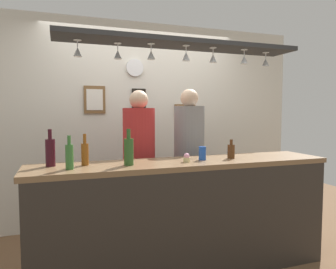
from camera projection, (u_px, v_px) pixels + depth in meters
The scene contains 24 objects.
ground_plane at pixel (171, 254), 3.20m from camera, with size 8.00×8.00×0.00m, color brown.
back_wall at pixel (143, 123), 4.14m from camera, with size 4.40×0.06×2.60m, color silver.
bar_counter at pixel (191, 202), 2.68m from camera, with size 2.70×0.55×1.01m.
overhead_glass_rack at pixel (183, 44), 2.77m from camera, with size 2.20×0.36×0.04m, color black.
hanging_wineglass_far_left at pixel (78, 51), 2.52m from camera, with size 0.07×0.07×0.13m.
hanging_wineglass_left at pixel (118, 54), 2.64m from camera, with size 0.07×0.07×0.13m.
hanging_wineglass_center_left at pixel (151, 54), 2.67m from camera, with size 0.07×0.07×0.13m.
hanging_wineglass_center at pixel (186, 56), 2.74m from camera, with size 0.07×0.07×0.13m.
hanging_wineglass_center_right at pixel (213, 58), 2.83m from camera, with size 0.07×0.07×0.13m.
hanging_wineglass_right at pixel (244, 59), 2.92m from camera, with size 0.07×0.07×0.13m.
hanging_wineglass_far_right at pixel (266, 62), 3.06m from camera, with size 0.07×0.07×0.13m.
person_middle_red_shirt at pixel (139, 153), 3.33m from camera, with size 0.34×0.34×1.68m.
person_right_grey_shirt at pixel (189, 149), 3.52m from camera, with size 0.34×0.34×1.70m.
bottle_beer_amber_tall at pixel (85, 153), 2.57m from camera, with size 0.06×0.06×0.26m.
bottle_beer_brown_stubby at pixel (231, 151), 2.95m from camera, with size 0.07×0.07×0.18m.
bottle_champagne_green at pixel (129, 151), 2.58m from camera, with size 0.08×0.08×0.30m.
bottle_beer_green_import at pixel (69, 156), 2.39m from camera, with size 0.06×0.06×0.26m.
bottle_wine_dark_red at pixel (50, 152), 2.52m from camera, with size 0.08×0.08×0.30m.
drink_can at pixel (202, 153), 2.86m from camera, with size 0.07×0.07×0.12m, color #1E4CB2.
cupcake at pixel (187, 158), 2.74m from camera, with size 0.06×0.06×0.08m.
picture_frame_caricature at pixel (95, 100), 3.87m from camera, with size 0.26×0.02×0.34m.
picture_frame_lower_pair at pixel (185, 111), 4.28m from camera, with size 0.30×0.02×0.18m.
picture_frame_crest at pixel (139, 99), 4.06m from camera, with size 0.18×0.02×0.26m.
wall_clock at pixel (135, 68), 4.01m from camera, with size 0.22×0.22×0.03m, color white.
Camera 1 is at (-1.06, -2.92, 1.45)m, focal length 33.56 mm.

